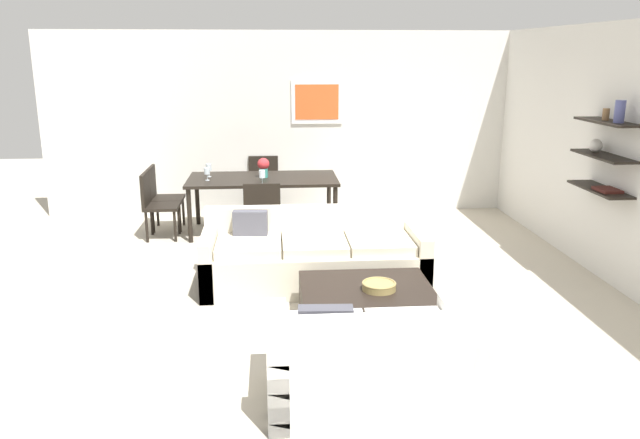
# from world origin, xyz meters

# --- Properties ---
(ground_plane) EXTENTS (18.00, 18.00, 0.00)m
(ground_plane) POSITION_xyz_m (0.00, 0.00, 0.00)
(ground_plane) COLOR #BCB29E
(back_wall_unit) EXTENTS (8.40, 0.09, 2.70)m
(back_wall_unit) POSITION_xyz_m (0.30, 3.53, 1.35)
(back_wall_unit) COLOR silver
(back_wall_unit) RESTS_ON ground
(right_wall_shelf_unit) EXTENTS (0.34, 8.20, 2.70)m
(right_wall_shelf_unit) POSITION_xyz_m (3.03, 0.59, 1.35)
(right_wall_shelf_unit) COLOR silver
(right_wall_shelf_unit) RESTS_ON ground
(sofa_beige) EXTENTS (2.31, 0.90, 0.78)m
(sofa_beige) POSITION_xyz_m (-0.14, 0.34, 0.29)
(sofa_beige) COLOR beige
(sofa_beige) RESTS_ON ground
(loveseat_white) EXTENTS (1.44, 0.90, 0.78)m
(loveseat_white) POSITION_xyz_m (0.11, -1.97, 0.29)
(loveseat_white) COLOR white
(loveseat_white) RESTS_ON ground
(coffee_table) EXTENTS (1.16, 0.99, 0.38)m
(coffee_table) POSITION_xyz_m (0.26, -0.78, 0.19)
(coffee_table) COLOR black
(coffee_table) RESTS_ON ground
(decorative_bowl) EXTENTS (0.30, 0.30, 0.07)m
(decorative_bowl) POSITION_xyz_m (0.36, -0.83, 0.42)
(decorative_bowl) COLOR #99844C
(decorative_bowl) RESTS_ON coffee_table
(dining_table) EXTENTS (2.00, 1.02, 0.75)m
(dining_table) POSITION_xyz_m (-0.68, 2.44, 0.69)
(dining_table) COLOR black
(dining_table) RESTS_ON ground
(dining_chair_head) EXTENTS (0.44, 0.44, 0.88)m
(dining_chair_head) POSITION_xyz_m (-0.68, 3.36, 0.50)
(dining_chair_head) COLOR black
(dining_chair_head) RESTS_ON ground
(dining_chair_left_near) EXTENTS (0.44, 0.44, 0.88)m
(dining_chair_left_near) POSITION_xyz_m (-2.08, 2.22, 0.50)
(dining_chair_left_near) COLOR black
(dining_chair_left_near) RESTS_ON ground
(dining_chair_left_far) EXTENTS (0.44, 0.44, 0.88)m
(dining_chair_left_far) POSITION_xyz_m (-2.08, 2.67, 0.50)
(dining_chair_left_far) COLOR black
(dining_chair_left_far) RESTS_ON ground
(dining_chair_foot) EXTENTS (0.44, 0.44, 0.88)m
(dining_chair_foot) POSITION_xyz_m (-0.68, 1.53, 0.50)
(dining_chair_foot) COLOR black
(dining_chair_foot) RESTS_ON ground
(wine_glass_left_far) EXTENTS (0.08, 0.08, 0.18)m
(wine_glass_left_far) POSITION_xyz_m (-1.40, 2.57, 0.88)
(wine_glass_left_far) COLOR silver
(wine_glass_left_far) RESTS_ON dining_table
(wine_glass_foot) EXTENTS (0.08, 0.08, 0.19)m
(wine_glass_foot) POSITION_xyz_m (-0.68, 2.00, 0.88)
(wine_glass_foot) COLOR silver
(wine_glass_foot) RESTS_ON dining_table
(wine_glass_left_near) EXTENTS (0.08, 0.08, 0.17)m
(wine_glass_left_near) POSITION_xyz_m (-1.40, 2.32, 0.87)
(wine_glass_left_near) COLOR silver
(wine_glass_left_near) RESTS_ON dining_table
(wine_glass_head) EXTENTS (0.08, 0.08, 0.17)m
(wine_glass_head) POSITION_xyz_m (-0.68, 2.89, 0.87)
(wine_glass_head) COLOR silver
(wine_glass_head) RESTS_ON dining_table
(centerpiece_vase) EXTENTS (0.16, 0.16, 0.26)m
(centerpiece_vase) POSITION_xyz_m (-0.66, 2.48, 0.90)
(centerpiece_vase) COLOR teal
(centerpiece_vase) RESTS_ON dining_table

